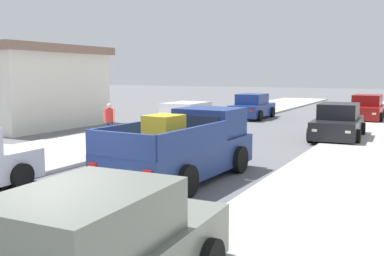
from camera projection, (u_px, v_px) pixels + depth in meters
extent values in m
plane|color=slate|center=(51.00, 218.00, 8.67)|extent=(160.00, 160.00, 0.00)
cube|color=#B2AFA8|center=(157.00, 130.00, 21.57)|extent=(4.67, 60.00, 0.12)
cube|color=silver|center=(174.00, 131.00, 21.14)|extent=(0.16, 60.00, 0.10)
cube|color=silver|center=(360.00, 145.00, 17.25)|extent=(0.16, 60.00, 0.10)
cube|color=navy|center=(181.00, 157.00, 11.71)|extent=(2.12, 5.17, 0.80)
cube|color=navy|center=(210.00, 122.00, 12.98)|extent=(1.78, 1.57, 0.80)
cube|color=#283342|center=(197.00, 123.00, 12.33)|extent=(1.38, 0.11, 0.44)
cube|color=#283342|center=(221.00, 119.00, 13.63)|extent=(1.46, 0.12, 0.48)
cube|color=navy|center=(133.00, 133.00, 11.33)|extent=(0.23, 3.30, 0.56)
cube|color=navy|center=(195.00, 139.00, 10.43)|extent=(0.23, 3.30, 0.56)
cube|color=navy|center=(120.00, 145.00, 9.46)|extent=(1.88, 0.17, 0.56)
cube|color=silver|center=(118.00, 185.00, 9.49)|extent=(1.83, 0.19, 0.20)
cylinder|color=black|center=(180.00, 153.00, 13.53)|extent=(0.29, 0.77, 0.76)
cylinder|color=black|center=(239.00, 159.00, 12.56)|extent=(0.29, 0.77, 0.76)
cylinder|color=black|center=(118.00, 172.00, 11.01)|extent=(0.29, 0.77, 0.76)
cylinder|color=black|center=(186.00, 181.00, 10.04)|extent=(0.29, 0.77, 0.76)
cube|color=red|center=(92.00, 167.00, 9.85)|extent=(0.22, 0.05, 0.18)
cube|color=red|center=(147.00, 175.00, 9.11)|extent=(0.22, 0.05, 0.18)
cube|color=gold|center=(164.00, 131.00, 10.90)|extent=(0.83, 0.93, 0.79)
cube|color=silver|center=(185.00, 125.00, 19.45)|extent=(1.81, 4.22, 0.72)
cube|color=silver|center=(186.00, 110.00, 19.46)|extent=(1.55, 2.12, 0.64)
cube|color=#283342|center=(175.00, 112.00, 18.61)|extent=(1.37, 0.10, 0.52)
cube|color=#283342|center=(196.00, 109.00, 20.31)|extent=(1.34, 0.10, 0.50)
cylinder|color=black|center=(189.00, 135.00, 17.92)|extent=(0.23, 0.64, 0.64)
cylinder|color=black|center=(151.00, 132.00, 18.77)|extent=(0.23, 0.64, 0.64)
cylinder|color=black|center=(216.00, 128.00, 20.19)|extent=(0.23, 0.64, 0.64)
cylinder|color=black|center=(182.00, 126.00, 21.04)|extent=(0.23, 0.64, 0.64)
cube|color=red|center=(219.00, 119.00, 20.98)|extent=(0.20, 0.04, 0.12)
cube|color=white|center=(172.00, 130.00, 17.31)|extent=(0.20, 0.04, 0.10)
cube|color=red|center=(195.00, 118.00, 21.58)|extent=(0.20, 0.04, 0.12)
cube|color=white|center=(146.00, 128.00, 17.89)|extent=(0.20, 0.04, 0.10)
cube|color=black|center=(338.00, 127.00, 18.84)|extent=(1.97, 4.28, 0.72)
cube|color=black|center=(339.00, 111.00, 18.85)|extent=(1.62, 2.17, 0.64)
cube|color=#283342|center=(336.00, 113.00, 17.98)|extent=(1.37, 0.15, 0.52)
cube|color=#283342|center=(341.00, 110.00, 19.72)|extent=(1.34, 0.15, 0.50)
cylinder|color=black|center=(357.00, 137.00, 17.32)|extent=(0.25, 0.65, 0.64)
cylinder|color=black|center=(310.00, 135.00, 18.07)|extent=(0.25, 0.65, 0.64)
cylinder|color=black|center=(362.00, 130.00, 19.66)|extent=(0.25, 0.65, 0.64)
cylinder|color=black|center=(321.00, 128.00, 20.42)|extent=(0.25, 0.65, 0.64)
cube|color=red|center=(358.00, 120.00, 20.46)|extent=(0.20, 0.05, 0.12)
cube|color=white|center=(348.00, 132.00, 16.68)|extent=(0.20, 0.05, 0.10)
cube|color=red|center=(329.00, 119.00, 20.99)|extent=(0.20, 0.05, 0.12)
cube|color=white|center=(314.00, 130.00, 17.19)|extent=(0.20, 0.05, 0.10)
cube|color=maroon|center=(367.00, 112.00, 26.37)|extent=(1.78, 4.21, 0.72)
cube|color=maroon|center=(367.00, 100.00, 26.38)|extent=(1.53, 2.11, 0.64)
cube|color=#283342|center=(365.00, 101.00, 25.53)|extent=(1.37, 0.09, 0.52)
cube|color=#283342|center=(369.00, 100.00, 27.23)|extent=(1.34, 0.09, 0.50)
cylinder|color=black|center=(381.00, 118.00, 24.84)|extent=(0.22, 0.64, 0.64)
cylinder|color=black|center=(347.00, 116.00, 25.67)|extent=(0.22, 0.64, 0.64)
cylinder|color=black|center=(354.00, 113.00, 27.96)|extent=(0.22, 0.64, 0.64)
cube|color=red|center=(381.00, 108.00, 27.93)|extent=(0.20, 0.04, 0.12)
cube|color=white|center=(374.00, 114.00, 24.23)|extent=(0.20, 0.04, 0.10)
cube|color=red|center=(360.00, 107.00, 28.51)|extent=(0.20, 0.04, 0.12)
cube|color=white|center=(350.00, 113.00, 24.79)|extent=(0.20, 0.04, 0.10)
cube|color=slate|center=(84.00, 218.00, 4.90)|extent=(1.61, 2.16, 0.64)
cube|color=#283342|center=(133.00, 198.00, 5.77)|extent=(1.37, 0.14, 0.52)
cube|color=#283342|center=(15.00, 252.00, 4.03)|extent=(1.34, 0.14, 0.50)
cylinder|color=black|center=(98.00, 240.00, 6.65)|extent=(0.25, 0.65, 0.64)
cube|color=white|center=(143.00, 209.00, 7.22)|extent=(0.20, 0.05, 0.10)
cube|color=white|center=(213.00, 220.00, 6.69)|extent=(0.20, 0.05, 0.10)
cube|color=navy|center=(252.00, 110.00, 27.68)|extent=(1.88, 4.25, 0.72)
cube|color=navy|center=(252.00, 99.00, 27.51)|extent=(1.58, 2.14, 0.64)
cube|color=#283342|center=(257.00, 99.00, 28.37)|extent=(1.37, 0.12, 0.52)
cube|color=#283342|center=(247.00, 100.00, 26.65)|extent=(1.34, 0.12, 0.50)
cylinder|color=black|center=(246.00, 111.00, 29.26)|extent=(0.24, 0.65, 0.64)
cylinder|color=black|center=(272.00, 112.00, 28.47)|extent=(0.24, 0.65, 0.64)
cylinder|color=black|center=(231.00, 114.00, 26.94)|extent=(0.24, 0.65, 0.64)
cylinder|color=black|center=(260.00, 116.00, 26.15)|extent=(0.24, 0.65, 0.64)
cube|color=red|center=(231.00, 110.00, 26.06)|extent=(0.20, 0.05, 0.12)
cube|color=white|center=(254.00, 106.00, 29.82)|extent=(0.20, 0.05, 0.10)
cube|color=red|center=(251.00, 111.00, 25.51)|extent=(0.20, 0.05, 0.12)
cube|color=white|center=(272.00, 107.00, 29.28)|extent=(0.20, 0.05, 0.10)
cylinder|color=black|center=(21.00, 176.00, 10.78)|extent=(0.23, 0.64, 0.64)
cube|color=white|center=(5.00, 154.00, 12.15)|extent=(0.20, 0.04, 0.10)
cube|color=white|center=(38.00, 158.00, 11.59)|extent=(0.20, 0.04, 0.10)
cube|color=silver|center=(6.00, 90.00, 24.13)|extent=(8.79, 6.80, 3.82)
cube|color=#846656|center=(4.00, 51.00, 23.87)|extent=(9.29, 7.30, 0.40)
cylinder|color=navy|center=(108.00, 132.00, 18.24)|extent=(0.14, 0.14, 0.82)
cylinder|color=navy|center=(112.00, 132.00, 18.14)|extent=(0.14, 0.14, 0.82)
cube|color=red|center=(110.00, 115.00, 18.11)|extent=(0.38, 0.44, 0.55)
sphere|color=beige|center=(109.00, 106.00, 18.06)|extent=(0.22, 0.22, 0.22)
cylinder|color=beige|center=(105.00, 115.00, 18.21)|extent=(0.09, 0.09, 0.55)
cylinder|color=beige|center=(114.00, 115.00, 17.99)|extent=(0.09, 0.09, 0.55)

